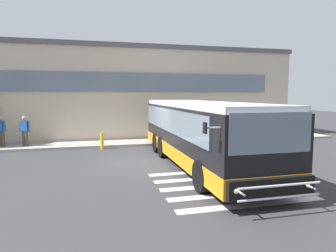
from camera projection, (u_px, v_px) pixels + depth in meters
The scene contains 8 objects.
ground_plane at pixel (143, 161), 13.34m from camera, with size 80.00×90.00×0.02m, color #353538.
bay_paint_stripes at pixel (224, 185), 9.79m from camera, with size 4.40×3.96×0.01m.
terminal_building at pixel (111, 93), 24.07m from camera, with size 25.48×13.80×6.26m.
boarding_curb at pixel (130, 143), 17.95m from camera, with size 27.68×2.00×0.15m, color #9E9B93.
bus_main_foreground at pixel (200, 134), 12.45m from camera, with size 3.08×10.82×2.70m.
passenger_near_column at pixel (2, 130), 16.19m from camera, with size 0.44×0.45×1.68m.
passenger_by_doorway at pixel (25, 130), 16.33m from camera, with size 0.56×0.34×1.68m.
safety_bollard_yellow at pixel (102, 141), 16.33m from camera, with size 0.18×0.18×0.90m, color yellow.
Camera 1 is at (-2.20, -12.96, 2.99)m, focal length 31.54 mm.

